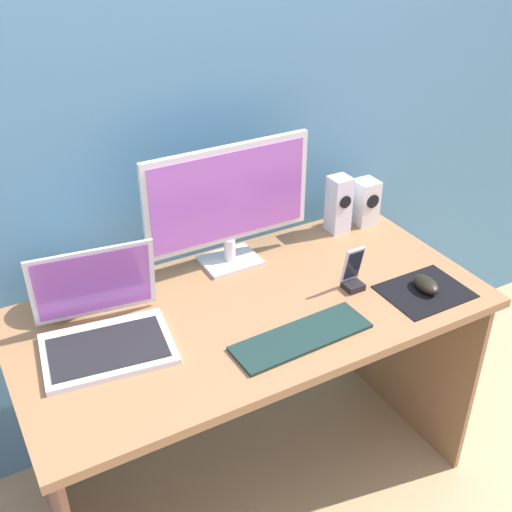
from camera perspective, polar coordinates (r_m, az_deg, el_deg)
ground_plane at (r=2.35m, az=-0.32°, el=-18.95°), size 8.00×8.00×0.00m
wall_back at (r=1.97m, az=-6.69°, el=14.69°), size 6.00×0.04×2.50m
desk at (r=1.94m, az=-0.37°, el=-8.13°), size 1.37×0.68×0.73m
monitor at (r=1.94m, az=-2.46°, el=4.90°), size 0.54×0.14×0.40m
speaker_right at (r=2.27m, az=9.73°, el=4.78°), size 0.08×0.08×0.16m
speaker_near_monitor at (r=2.20m, az=7.39°, el=4.60°), size 0.07×0.07×0.20m
laptop at (r=1.74m, az=-13.51°, el=-6.12°), size 0.37×0.32×0.24m
fishbowl at (r=1.88m, az=-16.46°, el=-2.37°), size 0.17×0.17×0.17m
keyboard_external at (r=1.73m, az=4.08°, el=-7.21°), size 0.40×0.14×0.01m
mousepad at (r=1.97m, az=14.82°, el=-3.08°), size 0.25×0.20×0.00m
mouse at (r=1.97m, az=14.94°, el=-2.46°), size 0.07×0.11×0.04m
phone_in_dock at (r=1.92m, az=8.63°, el=-1.61°), size 0.06×0.06×0.14m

